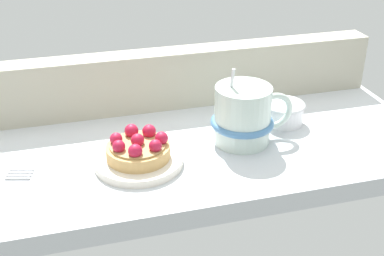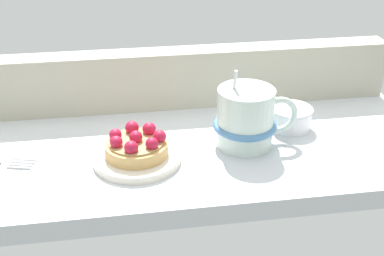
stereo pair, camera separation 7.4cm
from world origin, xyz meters
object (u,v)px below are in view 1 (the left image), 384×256
coffee_mug (244,116)px  sugar_bowl (283,112)px  dessert_plate (139,161)px  raspberry_tart (138,148)px

coffee_mug → sugar_bowl: coffee_mug is taller
coffee_mug → sugar_bowl: bearing=25.5°
dessert_plate → sugar_bowl: size_ratio=1.83×
dessert_plate → coffee_mug: coffee_mug is taller
coffee_mug → sugar_bowl: (8.56, 4.08, -2.46)cm
coffee_mug → sugar_bowl: size_ratio=1.87×
raspberry_tart → coffee_mug: size_ratio=0.70×
dessert_plate → sugar_bowl: sugar_bowl is taller
dessert_plate → sugar_bowl: (25.28, 6.52, 1.38)cm
dessert_plate → sugar_bowl: bearing=14.5°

